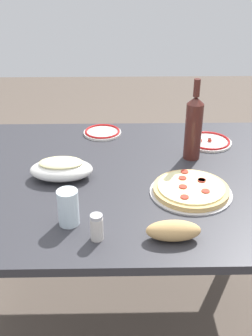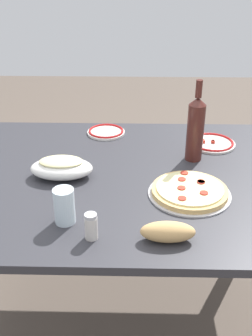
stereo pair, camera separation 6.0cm
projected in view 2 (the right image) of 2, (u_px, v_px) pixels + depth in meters
The scene contains 10 objects.
ground_plane at pixel (126, 310), 1.96m from camera, with size 8.00×8.00×0.00m, color brown.
dining_table at pixel (126, 197), 1.66m from camera, with size 1.42×1.06×0.74m.
pepperoni_pizza at pixel (190, 191), 1.48m from camera, with size 0.30×0.30×0.03m.
baked_pasta_dish at pixel (61, 167), 1.58m from camera, with size 0.24×0.15×0.08m.
wine_bottle at pixel (196, 128), 1.67m from camera, with size 0.07×0.07×0.34m.
water_glass at pixel (64, 206), 1.31m from camera, with size 0.07×0.07×0.12m, color silver.
side_plate_near at pixel (106, 132), 1.96m from camera, with size 0.18×0.18×0.02m.
side_plate_far at pixel (212, 143), 1.85m from camera, with size 0.21×0.21×0.02m.
bread_loaf at pixel (168, 232), 1.24m from camera, with size 0.17×0.07×0.06m, color tan.
spice_shaker at pixel (91, 226), 1.24m from camera, with size 0.04×0.04×0.09m.
Camera 2 is at (0.03, -1.41, 1.53)m, focal length 44.11 mm.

